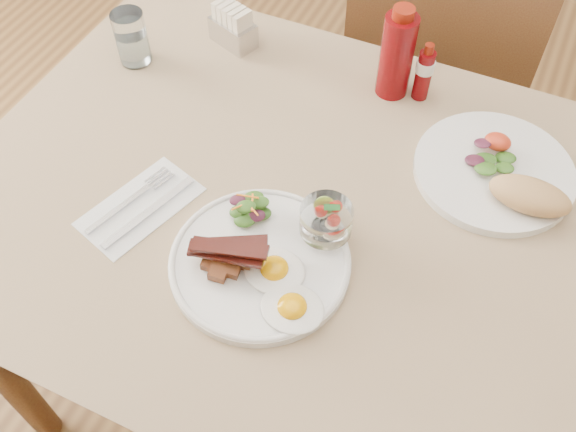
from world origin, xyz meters
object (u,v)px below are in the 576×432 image
object	(u,v)px
chair_far	(437,79)
table	(342,249)
hot_sauce_bottle	(424,72)
main_plate	(260,263)
water_glass	(132,41)
sugar_caddy	(233,28)
fruit_cup	(326,220)
second_plate	(502,175)
ketchup_bottle	(397,54)

from	to	relation	value
chair_far	table	bearing A→B (deg)	-90.00
chair_far	hot_sauce_bottle	bearing A→B (deg)	-86.68
main_plate	water_glass	size ratio (longest dim) A/B	2.60
sugar_caddy	chair_far	bearing A→B (deg)	62.00
hot_sauce_bottle	fruit_cup	bearing A→B (deg)	-94.85
second_plate	sugar_caddy	size ratio (longest dim) A/B	2.58
chair_far	second_plate	distance (m)	0.58
fruit_cup	hot_sauce_bottle	world-z (taller)	hot_sauce_bottle
ketchup_bottle	water_glass	distance (m)	0.51
main_plate	water_glass	distance (m)	0.56
chair_far	ketchup_bottle	world-z (taller)	ketchup_bottle
main_plate	fruit_cup	bearing A→B (deg)	47.36
second_plate	fruit_cup	bearing A→B (deg)	-132.93
table	water_glass	size ratio (longest dim) A/B	12.33
ketchup_bottle	sugar_caddy	distance (m)	0.34
ketchup_bottle	water_glass	size ratio (longest dim) A/B	1.70
main_plate	sugar_caddy	xyz separation A→B (m)	(-0.29, 0.47, 0.03)
table	main_plate	distance (m)	0.19
main_plate	sugar_caddy	world-z (taller)	sugar_caddy
water_glass	ketchup_bottle	bearing A→B (deg)	14.45
chair_far	water_glass	bearing A→B (deg)	-138.48
table	second_plate	distance (m)	0.30
table	ketchup_bottle	size ratio (longest dim) A/B	7.24
sugar_caddy	ketchup_bottle	bearing A→B (deg)	19.59
fruit_cup	hot_sauce_bottle	distance (m)	0.39
second_plate	ketchup_bottle	world-z (taller)	ketchup_bottle
table	hot_sauce_bottle	world-z (taller)	hot_sauce_bottle
table	main_plate	xyz separation A→B (m)	(-0.09, -0.14, 0.10)
main_plate	table	bearing A→B (deg)	57.92
chair_far	fruit_cup	world-z (taller)	chair_far
water_glass	sugar_caddy	bearing A→B (deg)	40.14
second_plate	water_glass	size ratio (longest dim) A/B	2.54
ketchup_bottle	fruit_cup	bearing A→B (deg)	-86.81
fruit_cup	hot_sauce_bottle	size ratio (longest dim) A/B	0.68
table	hot_sauce_bottle	xyz separation A→B (m)	(0.02, 0.33, 0.15)
fruit_cup	hot_sauce_bottle	xyz separation A→B (m)	(0.03, 0.39, -0.00)
chair_far	sugar_caddy	world-z (taller)	chair_far
ketchup_bottle	water_glass	xyz separation A→B (m)	(-0.49, -0.13, -0.04)
fruit_cup	ketchup_bottle	world-z (taller)	ketchup_bottle
fruit_cup	ketchup_bottle	xyz separation A→B (m)	(-0.02, 0.38, 0.02)
table	water_glass	xyz separation A→B (m)	(-0.53, 0.20, 0.14)
main_plate	sugar_caddy	distance (m)	0.55
sugar_caddy	hot_sauce_bottle	bearing A→B (deg)	20.70
fruit_cup	ketchup_bottle	bearing A→B (deg)	93.19
hot_sauce_bottle	water_glass	bearing A→B (deg)	-166.21
main_plate	hot_sauce_bottle	size ratio (longest dim) A/B	2.33
hot_sauce_bottle	water_glass	distance (m)	0.56
second_plate	ketchup_bottle	bearing A→B (deg)	149.93
table	fruit_cup	world-z (taller)	fruit_cup
hot_sauce_bottle	chair_far	bearing A→B (deg)	93.32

